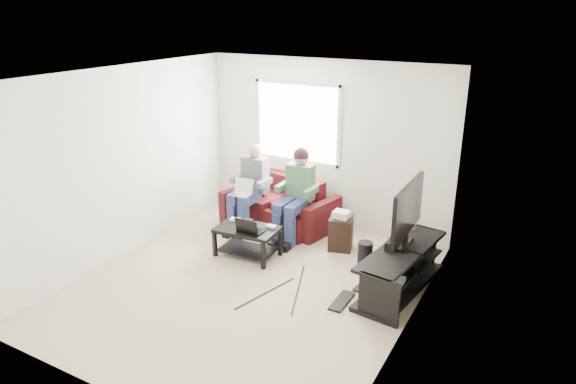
{
  "coord_description": "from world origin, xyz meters",
  "views": [
    {
      "loc": [
        3.18,
        -4.77,
        3.31
      ],
      "look_at": [
        0.23,
        0.6,
        1.09
      ],
      "focal_mm": 32.0,
      "sensor_mm": 36.0,
      "label": 1
    }
  ],
  "objects_px": {
    "coffee_table": "(247,235)",
    "end_table": "(341,232)",
    "sofa": "(281,208)",
    "tv": "(408,211)",
    "subwoofer": "(365,258)",
    "tv_stand": "(400,271)"
  },
  "relations": [
    {
      "from": "coffee_table",
      "to": "subwoofer",
      "type": "distance_m",
      "value": 1.65
    },
    {
      "from": "tv_stand",
      "to": "sofa",
      "type": "bearing_deg",
      "value": 156.0
    },
    {
      "from": "sofa",
      "to": "end_table",
      "type": "height_order",
      "value": "sofa"
    },
    {
      "from": "sofa",
      "to": "end_table",
      "type": "relative_size",
      "value": 3.11
    },
    {
      "from": "tv_stand",
      "to": "subwoofer",
      "type": "height_order",
      "value": "tv_stand"
    },
    {
      "from": "tv",
      "to": "end_table",
      "type": "bearing_deg",
      "value": 151.72
    },
    {
      "from": "coffee_table",
      "to": "end_table",
      "type": "xyz_separation_m",
      "value": [
        1.05,
        0.84,
        -0.05
      ]
    },
    {
      "from": "sofa",
      "to": "coffee_table",
      "type": "height_order",
      "value": "sofa"
    },
    {
      "from": "subwoofer",
      "to": "end_table",
      "type": "xyz_separation_m",
      "value": [
        -0.57,
        0.52,
        0.04
      ]
    },
    {
      "from": "sofa",
      "to": "tv_stand",
      "type": "xyz_separation_m",
      "value": [
        2.26,
        -1.01,
        -0.05
      ]
    },
    {
      "from": "tv_stand",
      "to": "subwoofer",
      "type": "xyz_separation_m",
      "value": [
        -0.53,
        0.17,
        -0.02
      ]
    },
    {
      "from": "sofa",
      "to": "coffee_table",
      "type": "bearing_deg",
      "value": -84.38
    },
    {
      "from": "tv",
      "to": "subwoofer",
      "type": "xyz_separation_m",
      "value": [
        -0.52,
        0.07,
        -0.78
      ]
    },
    {
      "from": "sofa",
      "to": "end_table",
      "type": "xyz_separation_m",
      "value": [
        1.17,
        -0.32,
        -0.03
      ]
    },
    {
      "from": "coffee_table",
      "to": "tv",
      "type": "bearing_deg",
      "value": 6.65
    },
    {
      "from": "coffee_table",
      "to": "end_table",
      "type": "height_order",
      "value": "end_table"
    },
    {
      "from": "tv",
      "to": "end_table",
      "type": "xyz_separation_m",
      "value": [
        -1.09,
        0.59,
        -0.74
      ]
    },
    {
      "from": "tv",
      "to": "end_table",
      "type": "height_order",
      "value": "tv"
    },
    {
      "from": "subwoofer",
      "to": "end_table",
      "type": "distance_m",
      "value": 0.77
    },
    {
      "from": "subwoofer",
      "to": "tv",
      "type": "bearing_deg",
      "value": -7.08
    },
    {
      "from": "coffee_table",
      "to": "subwoofer",
      "type": "height_order",
      "value": "subwoofer"
    },
    {
      "from": "tv",
      "to": "end_table",
      "type": "distance_m",
      "value": 1.44
    }
  ]
}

